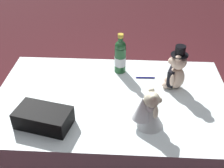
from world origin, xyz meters
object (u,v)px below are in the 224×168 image
gift_case_black (43,118)px  teddy_bear_groom (176,71)px  teddy_bear_bride (148,111)px  signing_pen (144,78)px  champagne_bottle (120,56)px

gift_case_black → teddy_bear_groom: bearing=-152.2°
teddy_bear_bride → signing_pen: 0.48m
champagne_bottle → gift_case_black: size_ratio=0.88×
teddy_bear_groom → gift_case_black: bearing=27.8°
teddy_bear_groom → gift_case_black: (0.76, 0.40, -0.08)m
champagne_bottle → gift_case_black: bearing=55.2°
signing_pen → teddy_bear_groom: bearing=153.0°
teddy_bear_bride → gift_case_black: (0.57, 0.03, -0.05)m
signing_pen → gift_case_black: bearing=40.9°
signing_pen → gift_case_black: size_ratio=0.42×
teddy_bear_bride → champagne_bottle: bearing=-72.8°
teddy_bear_bride → champagne_bottle: champagne_bottle is taller
teddy_bear_bride → gift_case_black: size_ratio=0.70×
signing_pen → gift_case_black: gift_case_black is taller
signing_pen → gift_case_black: (0.58, 0.50, 0.05)m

